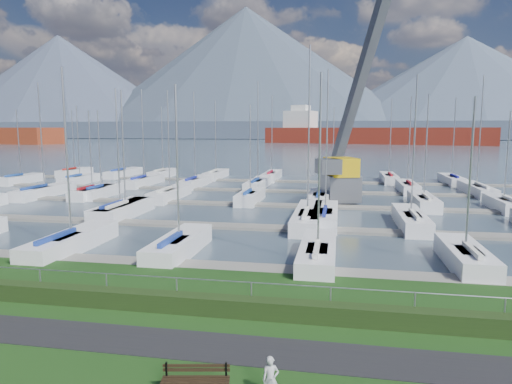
# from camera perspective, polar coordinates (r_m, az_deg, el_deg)

# --- Properties ---
(path) EXTENTS (160.00, 2.00, 0.04)m
(path) POSITION_cam_1_polar(r_m,az_deg,el_deg) (16.04, -10.16, -18.15)
(path) COLOR black
(path) RESTS_ON grass
(water) EXTENTS (800.00, 540.00, 0.20)m
(water) POSITION_cam_1_polar(r_m,az_deg,el_deg) (276.61, 9.30, 6.29)
(water) COLOR #3D4C59
(hedge) EXTENTS (80.00, 0.70, 0.70)m
(hedge) POSITION_cam_1_polar(r_m,az_deg,el_deg) (18.15, -7.24, -13.73)
(hedge) COLOR black
(hedge) RESTS_ON grass
(fence) EXTENTS (80.00, 0.04, 0.04)m
(fence) POSITION_cam_1_polar(r_m,az_deg,el_deg) (18.22, -6.90, -10.80)
(fence) COLOR #999AA1
(fence) RESTS_ON grass
(foothill) EXTENTS (900.00, 80.00, 12.00)m
(foothill) POSITION_cam_1_polar(r_m,az_deg,el_deg) (346.50, 9.55, 7.65)
(foothill) COLOR #3F495C
(foothill) RESTS_ON water
(mountains) EXTENTS (1190.00, 360.00, 115.00)m
(mountains) POSITION_cam_1_polar(r_m,az_deg,el_deg) (422.95, 10.86, 13.17)
(mountains) COLOR #404A5E
(mountains) RESTS_ON water
(docks) EXTENTS (90.00, 41.60, 0.25)m
(docks) POSITION_cam_1_polar(r_m,az_deg,el_deg) (43.39, 3.32, -1.70)
(docks) COLOR slate
(docks) RESTS_ON water
(bench_right) EXTENTS (1.85, 0.74, 0.85)m
(bench_right) POSITION_cam_1_polar(r_m,az_deg,el_deg) (13.17, -7.54, -22.27)
(bench_right) COLOR black
(bench_right) RESTS_ON grass
(person) EXTENTS (0.50, 0.39, 1.22)m
(person) POSITION_cam_1_polar(r_m,az_deg,el_deg) (12.96, 1.84, -21.75)
(person) COLOR #AAA9AF
(person) RESTS_ON grass
(crane) EXTENTS (7.51, 13.00, 22.35)m
(crane) POSITION_cam_1_polar(r_m,az_deg,el_deg) (46.69, 11.21, 5.69)
(crane) COLOR slate
(crane) RESTS_ON water
(cargo_ship_mid) EXTENTS (109.10, 48.04, 21.50)m
(cargo_ship_mid) POSITION_cam_1_polar(r_m,az_deg,el_deg) (230.97, 13.40, 6.84)
(cargo_ship_mid) COLOR maroon
(cargo_ship_mid) RESTS_ON water
(sailboat_fleet) EXTENTS (75.95, 49.85, 13.71)m
(sailboat_fleet) POSITION_cam_1_polar(r_m,az_deg,el_deg) (46.09, 0.33, 5.81)
(sailboat_fleet) COLOR maroon
(sailboat_fleet) RESTS_ON water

